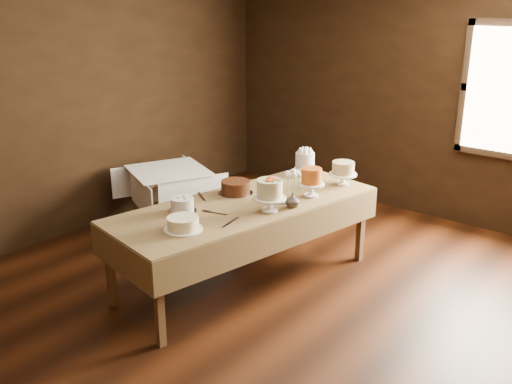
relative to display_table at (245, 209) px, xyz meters
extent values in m
cube|color=black|center=(0.19, -0.28, -0.72)|extent=(5.00, 6.00, 0.01)
cube|color=black|center=(0.19, 2.72, 0.68)|extent=(5.00, 0.02, 2.80)
cube|color=black|center=(-2.31, -0.28, 0.68)|extent=(0.02, 6.00, 2.80)
cube|color=#4F371E|center=(-0.60, -1.08, -0.37)|extent=(0.07, 0.07, 0.71)
cube|color=#4F371E|center=(-0.19, 1.22, -0.37)|extent=(0.07, 0.07, 0.71)
cube|color=#4F371E|center=(0.19, -1.22, -0.37)|extent=(0.07, 0.07, 0.71)
cube|color=#4F371E|center=(0.60, 1.08, -0.37)|extent=(0.07, 0.07, 0.71)
cube|color=#4F371E|center=(0.00, 0.00, 0.03)|extent=(1.34, 2.58, 0.04)
cube|color=olive|center=(0.00, 0.00, 0.05)|extent=(1.41, 2.65, 0.01)
cube|color=#4F371E|center=(-1.97, 0.31, -0.41)|extent=(0.06, 0.06, 0.63)
cube|color=#4F371E|center=(-1.72, 0.90, -0.41)|extent=(0.06, 0.06, 0.63)
cube|color=#4F371E|center=(-1.39, 0.06, -0.41)|extent=(0.06, 0.06, 0.63)
cube|color=#4F371E|center=(-1.14, 0.64, -0.41)|extent=(0.06, 0.06, 0.63)
cube|color=#4F371E|center=(-1.56, 0.48, -0.07)|extent=(0.97, 0.97, 0.04)
cube|color=white|center=(-1.56, 0.48, -0.04)|extent=(1.07, 1.07, 0.01)
cylinder|color=silver|center=(-0.08, 1.05, 0.11)|extent=(0.24, 0.24, 0.11)
cylinder|color=silver|center=(-0.08, 1.05, 0.24)|extent=(0.25, 0.25, 0.14)
cylinder|color=white|center=(0.39, 1.03, 0.12)|extent=(0.28, 0.28, 0.12)
cylinder|color=beige|center=(0.39, 1.03, 0.24)|extent=(0.30, 0.30, 0.12)
cylinder|color=white|center=(0.35, 0.54, 0.13)|extent=(0.25, 0.25, 0.14)
cylinder|color=#BA541A|center=(0.35, 0.54, 0.27)|extent=(0.24, 0.24, 0.14)
cylinder|color=silver|center=(-0.23, 0.14, 0.06)|extent=(0.33, 0.33, 0.01)
cylinder|color=#3A1A0C|center=(-0.23, 0.14, 0.13)|extent=(0.37, 0.37, 0.12)
cylinder|color=white|center=(0.29, -0.01, 0.13)|extent=(0.29, 0.29, 0.14)
cylinder|color=beige|center=(0.29, -0.01, 0.27)|extent=(0.32, 0.32, 0.16)
cylinder|color=silver|center=(-0.28, -0.51, 0.06)|extent=(0.25, 0.25, 0.01)
cylinder|color=silver|center=(-0.28, -0.51, 0.13)|extent=(0.26, 0.26, 0.12)
cylinder|color=white|center=(0.02, -0.79, 0.06)|extent=(0.31, 0.31, 0.01)
cylinder|color=#FAF2C1|center=(0.02, -0.79, 0.12)|extent=(0.30, 0.30, 0.10)
cube|color=silver|center=(0.00, -0.34, 0.06)|extent=(0.24, 0.08, 0.01)
cube|color=silver|center=(0.22, -0.48, 0.06)|extent=(0.07, 0.24, 0.01)
cube|color=silver|center=(0.03, 0.28, 0.06)|extent=(0.06, 0.24, 0.01)
cube|color=silver|center=(0.31, 0.22, 0.06)|extent=(0.21, 0.16, 0.01)
cube|color=silver|center=(-0.38, -0.16, 0.06)|extent=(0.22, 0.15, 0.01)
imported|color=#2D2823|center=(0.39, 0.19, 0.12)|extent=(0.15, 0.15, 0.13)
camera|label=1|loc=(3.16, -3.68, 1.85)|focal=40.20mm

